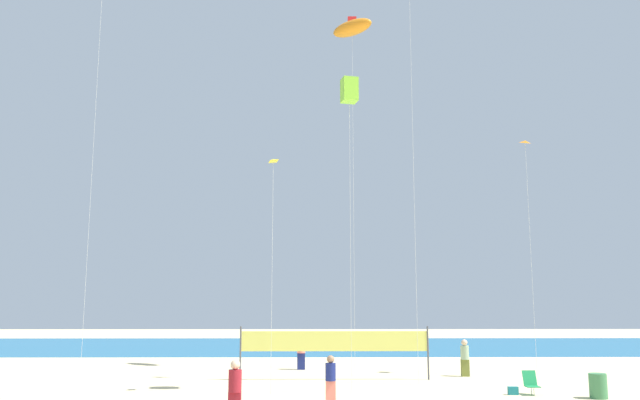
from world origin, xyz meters
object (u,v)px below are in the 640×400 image
Objects in this scene: beachgoer_sage_shirt at (465,357)px; beach_handbag at (513,391)px; beachgoer_navy_shirt at (331,377)px; beachgoer_coral_shirt at (301,350)px; kite_lime_box at (349,91)px; kite_orange_diamond at (526,147)px; kite_orange_inflatable at (352,28)px; beachgoer_maroon_shirt at (235,387)px; trash_barrel at (598,386)px; volleyball_net at (334,343)px; folding_beach_chair at (531,382)px; kite_yellow_diamond at (273,171)px.

beach_handbag is (0.44, -5.89, -0.77)m from beachgoer_sage_shirt.
beachgoer_navy_shirt is 0.88× the size of beachgoer_coral_shirt.
kite_lime_box reaches higher than beachgoer_sage_shirt.
kite_orange_diamond is (3.04, 6.01, 11.10)m from beach_handbag.
kite_orange_inflatable is at bearing 85.48° from kite_lime_box.
beachgoer_maroon_shirt reaches higher than beachgoer_navy_shirt.
trash_barrel is 2.37× the size of beach_handbag.
kite_orange_inflatable reaches higher than beach_handbag.
trash_barrel is at bearing -114.38° from beachgoer_sage_shirt.
kite_orange_inflatable is (1.22, 4.46, 17.32)m from volleyball_net.
beachgoer_navy_shirt is 0.95× the size of beachgoer_sage_shirt.
volleyball_net is at bearing 150.57° from beachgoer_coral_shirt.
beachgoer_sage_shirt reaches higher than beachgoer_navy_shirt.
beach_handbag is at bearing -114.01° from beachgoer_maroon_shirt.
trash_barrel is 22.66m from kite_orange_inflatable.
beachgoer_maroon_shirt is 2.00× the size of folding_beach_chair.
kite_lime_box is (-9.08, 1.32, 11.82)m from trash_barrel.
beachgoer_navy_shirt is at bearing -93.08° from volleyball_net.
kite_orange_inflatable reaches higher than beachgoer_sage_shirt.
kite_orange_diamond is (0.16, 6.96, 10.80)m from trash_barrel.
beachgoer_coral_shirt is 0.16× the size of kite_orange_diamond.
folding_beach_chair reaches higher than beach_handbag.
folding_beach_chair is (10.82, 5.03, -0.48)m from beachgoer_maroon_shirt.
beachgoer_maroon_shirt is 0.19× the size of kite_yellow_diamond.
beachgoer_coral_shirt is 0.20× the size of kite_yellow_diamond.
beachgoer_sage_shirt is 0.09× the size of kite_orange_inflatable.
kite_yellow_diamond is (-9.35, 0.24, 8.66)m from beach_handbag.
beachgoer_sage_shirt is at bearing -178.06° from kite_orange_diamond.
volleyball_net is at bearing 149.92° from trash_barrel.
beachgoer_navy_shirt is 4.29× the size of beach_handbag.
kite_lime_box reaches higher than folding_beach_chair.
kite_yellow_diamond is at bearing 158.43° from folding_beach_chair.
beachgoer_maroon_shirt is 0.09× the size of kite_orange_inflatable.
kite_orange_inflatable reaches higher than beachgoer_maroon_shirt.
kite_orange_diamond is 0.59× the size of kite_orange_inflatable.
beachgoer_navy_shirt is at bearing -98.22° from kite_orange_inflatable.
folding_beach_chair is 0.08× the size of kite_orange_diamond.
volleyball_net is 0.93× the size of kite_yellow_diamond.
beachgoer_maroon_shirt is 14.01m from beachgoer_coral_shirt.
beachgoer_navy_shirt is 16.41m from kite_orange_diamond.
beachgoer_sage_shirt is 5.97m from folding_beach_chair.
beachgoer_sage_shirt is 0.93× the size of beachgoer_coral_shirt.
beachgoer_maroon_shirt is 13.10m from kite_lime_box.
volleyball_net reaches higher than beachgoer_sage_shirt.
beachgoer_navy_shirt is 1.81× the size of trash_barrel.
beachgoer_sage_shirt is 10.90m from kite_orange_diamond.
beachgoer_maroon_shirt is 9.47m from kite_yellow_diamond.
kite_orange_inflatable is at bearing 129.91° from trash_barrel.
beach_handbag is 0.03× the size of kite_lime_box.
kite_yellow_diamond reaches higher than beachgoer_maroon_shirt.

